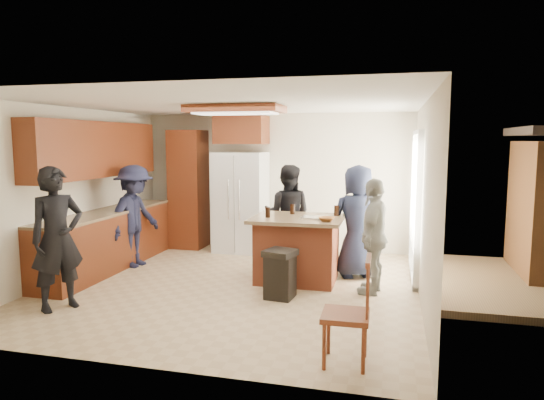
% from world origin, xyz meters
% --- Properties ---
extents(person_front_left, '(0.71, 0.77, 1.72)m').
position_xyz_m(person_front_left, '(-1.72, -1.35, 0.86)').
color(person_front_left, black).
rests_on(person_front_left, ground).
extents(person_behind_left, '(0.80, 0.51, 1.63)m').
position_xyz_m(person_behind_left, '(0.47, 1.43, 0.81)').
color(person_behind_left, black).
rests_on(person_behind_left, ground).
extents(person_behind_right, '(0.95, 0.79, 1.66)m').
position_xyz_m(person_behind_right, '(1.64, 0.90, 0.83)').
color(person_behind_right, '#191E33').
rests_on(person_behind_right, ground).
extents(person_side_right, '(0.60, 0.96, 1.53)m').
position_xyz_m(person_side_right, '(1.90, 0.19, 0.76)').
color(person_side_right, '#97988F').
rests_on(person_side_right, ground).
extents(person_counter, '(0.64, 1.11, 1.63)m').
position_xyz_m(person_counter, '(-1.86, 0.66, 0.81)').
color(person_counter, '#181A30').
rests_on(person_counter, ground).
extents(left_cabinetry, '(0.64, 3.00, 2.30)m').
position_xyz_m(left_cabinetry, '(-2.24, 0.40, 0.96)').
color(left_cabinetry, maroon).
rests_on(left_cabinetry, ground).
extents(back_wall_units, '(1.80, 0.60, 2.45)m').
position_xyz_m(back_wall_units, '(-1.33, 2.20, 1.38)').
color(back_wall_units, maroon).
rests_on(back_wall_units, ground).
extents(refrigerator, '(0.90, 0.76, 1.80)m').
position_xyz_m(refrigerator, '(-0.55, 2.12, 0.90)').
color(refrigerator, white).
rests_on(refrigerator, ground).
extents(kitchen_island, '(1.28, 1.03, 0.93)m').
position_xyz_m(kitchen_island, '(0.82, 0.49, 0.47)').
color(kitchen_island, '#A8472B').
rests_on(kitchen_island, ground).
extents(island_items, '(1.01, 0.67, 0.15)m').
position_xyz_m(island_items, '(1.06, 0.43, 0.97)').
color(island_items, silver).
rests_on(island_items, kitchen_island).
extents(trash_bin, '(0.44, 0.44, 0.63)m').
position_xyz_m(trash_bin, '(0.75, -0.32, 0.32)').
color(trash_bin, black).
rests_on(trash_bin, ground).
extents(spindle_chair, '(0.43, 0.43, 0.99)m').
position_xyz_m(spindle_chair, '(1.76, -1.98, 0.45)').
color(spindle_chair, maroon).
rests_on(spindle_chair, ground).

